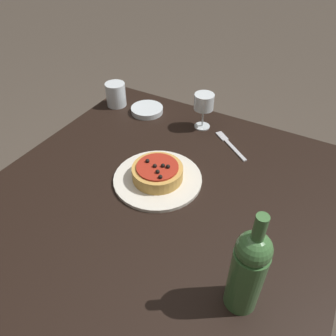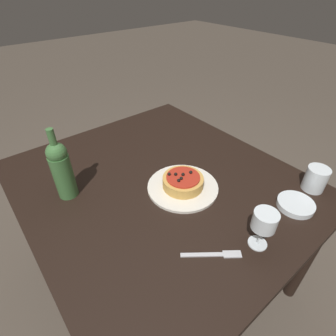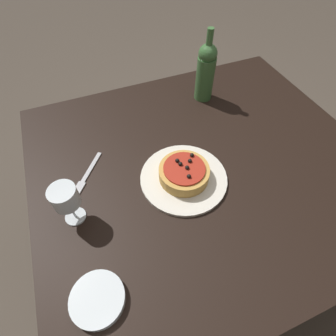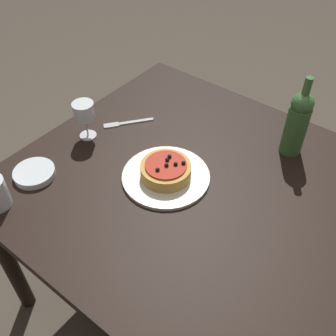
{
  "view_description": "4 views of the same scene",
  "coord_description": "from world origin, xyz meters",
  "px_view_note": "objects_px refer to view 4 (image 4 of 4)",
  "views": [
    {
      "loc": [
        -0.59,
        -0.38,
        1.48
      ],
      "look_at": [
        0.07,
        -0.01,
        0.83
      ],
      "focal_mm": 35.0,
      "sensor_mm": 36.0,
      "label": 1
    },
    {
      "loc": [
        0.71,
        -0.53,
        1.46
      ],
      "look_at": [
        0.07,
        -0.0,
        0.83
      ],
      "focal_mm": 28.0,
      "sensor_mm": 36.0,
      "label": 2
    },
    {
      "loc": [
        0.35,
        0.51,
        1.46
      ],
      "look_at": [
        0.16,
        0.05,
        0.82
      ],
      "focal_mm": 28.0,
      "sensor_mm": 36.0,
      "label": 3
    },
    {
      "loc": [
        -0.48,
        0.77,
        1.67
      ],
      "look_at": [
        0.07,
        0.07,
        0.81
      ],
      "focal_mm": 42.0,
      "sensor_mm": 36.0,
      "label": 4
    }
  ],
  "objects_px": {
    "side_bowl": "(34,173)",
    "fork": "(125,123)",
    "dining_table": "(197,200)",
    "wine_bottle": "(297,122)",
    "dinner_plate": "(166,176)",
    "wine_glass": "(84,112)",
    "pizza": "(166,170)"
  },
  "relations": [
    {
      "from": "dining_table",
      "to": "wine_glass",
      "type": "relative_size",
      "value": 8.27
    },
    {
      "from": "dinner_plate",
      "to": "fork",
      "type": "height_order",
      "value": "dinner_plate"
    },
    {
      "from": "pizza",
      "to": "wine_glass",
      "type": "distance_m",
      "value": 0.38
    },
    {
      "from": "wine_bottle",
      "to": "pizza",
      "type": "bearing_deg",
      "value": 55.37
    },
    {
      "from": "fork",
      "to": "pizza",
      "type": "bearing_deg",
      "value": 104.29
    },
    {
      "from": "dinner_plate",
      "to": "pizza",
      "type": "xyz_separation_m",
      "value": [
        -0.0,
        -0.0,
        0.03
      ]
    },
    {
      "from": "side_bowl",
      "to": "fork",
      "type": "relative_size",
      "value": 0.83
    },
    {
      "from": "side_bowl",
      "to": "dinner_plate",
      "type": "bearing_deg",
      "value": -143.19
    },
    {
      "from": "wine_glass",
      "to": "side_bowl",
      "type": "height_order",
      "value": "wine_glass"
    },
    {
      "from": "fork",
      "to": "dinner_plate",
      "type": "bearing_deg",
      "value": 104.27
    },
    {
      "from": "dining_table",
      "to": "fork",
      "type": "bearing_deg",
      "value": -12.34
    },
    {
      "from": "wine_glass",
      "to": "pizza",
      "type": "bearing_deg",
      "value": -178.86
    },
    {
      "from": "dining_table",
      "to": "fork",
      "type": "xyz_separation_m",
      "value": [
        0.41,
        -0.09,
        0.08
      ]
    },
    {
      "from": "dining_table",
      "to": "side_bowl",
      "type": "height_order",
      "value": "side_bowl"
    },
    {
      "from": "wine_bottle",
      "to": "side_bowl",
      "type": "height_order",
      "value": "wine_bottle"
    },
    {
      "from": "pizza",
      "to": "wine_glass",
      "type": "relative_size",
      "value": 1.15
    },
    {
      "from": "wine_glass",
      "to": "wine_bottle",
      "type": "relative_size",
      "value": 0.49
    },
    {
      "from": "dining_table",
      "to": "dinner_plate",
      "type": "relative_size",
      "value": 4.11
    },
    {
      "from": "wine_glass",
      "to": "fork",
      "type": "xyz_separation_m",
      "value": [
        -0.06,
        -0.14,
        -0.11
      ]
    },
    {
      "from": "wine_glass",
      "to": "fork",
      "type": "height_order",
      "value": "wine_glass"
    },
    {
      "from": "dining_table",
      "to": "side_bowl",
      "type": "bearing_deg",
      "value": 34.14
    },
    {
      "from": "dinner_plate",
      "to": "pizza",
      "type": "bearing_deg",
      "value": -133.9
    },
    {
      "from": "dinner_plate",
      "to": "side_bowl",
      "type": "bearing_deg",
      "value": 36.81
    },
    {
      "from": "wine_glass",
      "to": "dinner_plate",
      "type": "bearing_deg",
      "value": -178.88
    },
    {
      "from": "dinner_plate",
      "to": "fork",
      "type": "relative_size",
      "value": 1.77
    },
    {
      "from": "side_bowl",
      "to": "fork",
      "type": "height_order",
      "value": "side_bowl"
    },
    {
      "from": "dining_table",
      "to": "wine_bottle",
      "type": "height_order",
      "value": "wine_bottle"
    },
    {
      "from": "dining_table",
      "to": "pizza",
      "type": "relative_size",
      "value": 7.19
    },
    {
      "from": "dinner_plate",
      "to": "fork",
      "type": "distance_m",
      "value": 0.34
    },
    {
      "from": "wine_bottle",
      "to": "wine_glass",
      "type": "bearing_deg",
      "value": 31.77
    },
    {
      "from": "dinner_plate",
      "to": "wine_glass",
      "type": "xyz_separation_m",
      "value": [
        0.37,
        0.01,
        0.1
      ]
    },
    {
      "from": "dining_table",
      "to": "wine_bottle",
      "type": "distance_m",
      "value": 0.43
    }
  ]
}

